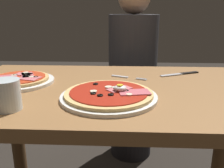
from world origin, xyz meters
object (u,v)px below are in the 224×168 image
(pizza_foreground, at_px, (109,95))
(diner_person, at_px, (132,79))
(pizza_across_left, at_px, (19,80))
(fork, at_px, (126,77))
(dining_table, at_px, (116,117))
(water_glass_near, at_px, (7,97))
(knife, at_px, (182,74))

(pizza_foreground, bearing_deg, diner_person, 83.03)
(pizza_across_left, distance_m, fork, 0.43)
(pizza_foreground, relative_size, pizza_across_left, 1.16)
(dining_table, bearing_deg, diner_person, 83.10)
(pizza_foreground, xyz_separation_m, water_glass_near, (-0.29, -0.10, 0.03))
(fork, bearing_deg, pizza_across_left, -167.07)
(dining_table, bearing_deg, water_glass_near, -142.14)
(pizza_across_left, relative_size, water_glass_near, 3.04)
(diner_person, bearing_deg, knife, 111.22)
(dining_table, distance_m, pizza_foreground, 0.19)
(dining_table, xyz_separation_m, water_glass_near, (-0.30, -0.24, 0.16))
(fork, bearing_deg, knife, 16.09)
(pizza_foreground, distance_m, knife, 0.45)
(dining_table, bearing_deg, knife, 34.68)
(water_glass_near, distance_m, diner_person, 1.06)
(pizza_across_left, bearing_deg, knife, 14.12)
(pizza_across_left, xyz_separation_m, fork, (0.42, 0.10, -0.01))
(water_glass_near, xyz_separation_m, diner_person, (0.39, 0.96, -0.21))
(fork, relative_size, knife, 0.82)
(knife, xyz_separation_m, diner_person, (-0.20, 0.53, -0.17))
(knife, bearing_deg, water_glass_near, -143.67)
(dining_table, distance_m, water_glass_near, 0.42)
(fork, relative_size, diner_person, 0.13)
(fork, xyz_separation_m, diner_person, (0.05, 0.60, -0.17))
(pizza_across_left, relative_size, diner_person, 0.23)
(knife, bearing_deg, pizza_foreground, -132.83)
(water_glass_near, bearing_deg, fork, 46.84)
(dining_table, relative_size, fork, 8.06)
(dining_table, distance_m, pizza_across_left, 0.41)
(pizza_foreground, distance_m, fork, 0.27)
(pizza_foreground, distance_m, pizza_across_left, 0.40)
(fork, height_order, knife, knife)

